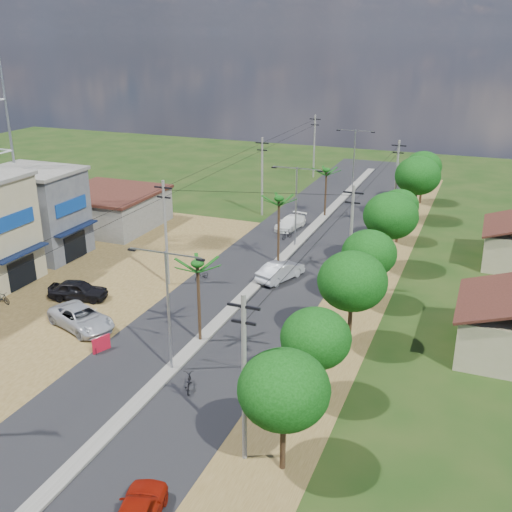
% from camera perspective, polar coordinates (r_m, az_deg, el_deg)
% --- Properties ---
extents(ground, '(160.00, 160.00, 0.00)m').
position_cam_1_polar(ground, '(38.89, -8.01, -10.70)').
color(ground, black).
rests_on(ground, ground).
extents(road, '(12.00, 110.00, 0.04)m').
position_cam_1_polar(road, '(50.94, 0.23, -2.59)').
color(road, black).
rests_on(road, ground).
extents(median, '(1.00, 90.00, 0.18)m').
position_cam_1_polar(median, '(53.50, 1.40, -1.35)').
color(median, '#605E56').
rests_on(median, ground).
extents(dirt_lot_west, '(18.00, 46.00, 0.04)m').
position_cam_1_polar(dirt_lot_west, '(52.63, -18.09, -2.89)').
color(dirt_lot_west, '#50401B').
rests_on(dirt_lot_west, ground).
extents(dirt_shoulder_east, '(5.00, 90.00, 0.03)m').
position_cam_1_polar(dirt_shoulder_east, '(48.76, 9.59, -4.01)').
color(dirt_shoulder_east, '#50401B').
rests_on(dirt_shoulder_east, ground).
extents(shophouse_grey, '(9.00, 6.40, 8.30)m').
position_cam_1_polar(shophouse_grey, '(59.94, -20.15, 3.92)').
color(shophouse_grey, '#43454A').
rests_on(shophouse_grey, ground).
extents(low_shed, '(10.40, 10.40, 3.95)m').
position_cam_1_polar(low_shed, '(67.41, -13.77, 4.40)').
color(low_shed, '#605E56').
rests_on(low_shed, ground).
extents(tree_east_a, '(4.40, 4.40, 6.37)m').
position_cam_1_polar(tree_east_a, '(28.48, 2.67, -12.60)').
color(tree_east_a, black).
rests_on(tree_east_a, ground).
extents(tree_east_b, '(4.00, 4.00, 5.83)m').
position_cam_1_polar(tree_east_b, '(33.66, 5.71, -7.81)').
color(tree_east_b, black).
rests_on(tree_east_b, ground).
extents(tree_east_c, '(4.60, 4.60, 6.83)m').
position_cam_1_polar(tree_east_c, '(39.41, 9.16, -2.38)').
color(tree_east_c, black).
rests_on(tree_east_c, ground).
extents(tree_east_d, '(4.20, 4.20, 6.13)m').
position_cam_1_polar(tree_east_d, '(46.06, 10.73, 0.24)').
color(tree_east_d, black).
rests_on(tree_east_d, ground).
extents(tree_east_e, '(4.80, 4.80, 7.14)m').
position_cam_1_polar(tree_east_e, '(53.30, 12.71, 3.75)').
color(tree_east_e, black).
rests_on(tree_east_e, ground).
extents(tree_east_f, '(3.80, 3.80, 5.52)m').
position_cam_1_polar(tree_east_f, '(61.31, 13.52, 4.70)').
color(tree_east_f, black).
rests_on(tree_east_f, ground).
extents(tree_east_g, '(5.00, 5.00, 7.38)m').
position_cam_1_polar(tree_east_g, '(68.63, 15.15, 7.39)').
color(tree_east_g, black).
rests_on(tree_east_g, ground).
extents(tree_east_h, '(4.40, 4.40, 6.52)m').
position_cam_1_polar(tree_east_h, '(76.56, 15.66, 8.20)').
color(tree_east_h, black).
rests_on(tree_east_h, ground).
extents(palm_median_near, '(2.00, 2.00, 6.15)m').
position_cam_1_polar(palm_median_near, '(39.57, -5.59, -1.06)').
color(palm_median_near, black).
rests_on(palm_median_near, ground).
extents(palm_median_mid, '(2.00, 2.00, 6.55)m').
position_cam_1_polar(palm_median_mid, '(53.43, 2.20, 5.19)').
color(palm_median_mid, black).
rests_on(palm_median_mid, ground).
extents(palm_median_far, '(2.00, 2.00, 5.85)m').
position_cam_1_polar(palm_median_far, '(68.45, 6.73, 7.95)').
color(palm_median_far, black).
rests_on(palm_median_far, ground).
extents(streetlight_near, '(5.10, 0.18, 8.00)m').
position_cam_1_polar(streetlight_near, '(36.65, -8.38, -4.29)').
color(streetlight_near, gray).
rests_on(streetlight_near, ground).
extents(streetlight_mid, '(5.10, 0.18, 8.00)m').
position_cam_1_polar(streetlight_mid, '(58.30, 3.84, 5.34)').
color(streetlight_mid, gray).
rests_on(streetlight_mid, ground).
extents(streetlight_far, '(5.10, 0.18, 8.00)m').
position_cam_1_polar(streetlight_far, '(81.88, 9.34, 9.56)').
color(streetlight_far, gray).
rests_on(streetlight_far, ground).
extents(utility_pole_w_b, '(1.60, 0.24, 9.00)m').
position_cam_1_polar(utility_pole_w_b, '(49.63, -8.60, 2.38)').
color(utility_pole_w_b, '#605E56').
rests_on(utility_pole_w_b, ground).
extents(utility_pole_w_c, '(1.60, 0.24, 9.00)m').
position_cam_1_polar(utility_pole_w_c, '(68.80, 0.59, 7.72)').
color(utility_pole_w_c, '#605E56').
rests_on(utility_pole_w_c, ground).
extents(utility_pole_w_d, '(1.60, 0.24, 9.00)m').
position_cam_1_polar(utility_pole_w_d, '(88.34, 5.57, 10.50)').
color(utility_pole_w_d, '#605E56').
rests_on(utility_pole_w_d, ground).
extents(utility_pole_e_a, '(1.60, 0.24, 9.00)m').
position_cam_1_polar(utility_pole_e_a, '(28.93, -1.14, -11.37)').
color(utility_pole_e_a, '#605E56').
rests_on(utility_pole_e_a, ground).
extents(utility_pole_e_b, '(1.60, 0.24, 9.00)m').
position_cam_1_polar(utility_pole_e_b, '(48.12, 9.02, 1.77)').
color(utility_pole_e_b, '#605E56').
rests_on(utility_pole_e_b, ground).
extents(utility_pole_e_c, '(1.60, 0.24, 9.00)m').
position_cam_1_polar(utility_pole_e_c, '(69.01, 13.21, 7.22)').
color(utility_pole_e_c, '#605E56').
rests_on(utility_pole_e_c, ground).
extents(car_silver_mid, '(3.22, 5.16, 1.60)m').
position_cam_1_polar(car_silver_mid, '(51.34, 2.34, -1.47)').
color(car_silver_mid, '#ADB0B5').
rests_on(car_silver_mid, ground).
extents(car_white_far, '(2.70, 4.97, 1.37)m').
position_cam_1_polar(car_white_far, '(64.90, 3.29, 3.17)').
color(car_white_far, silver).
rests_on(car_white_far, ground).
extents(car_parked_silver, '(6.19, 4.41, 1.57)m').
position_cam_1_polar(car_parked_silver, '(44.93, -16.29, -5.72)').
color(car_parked_silver, '#ADB0B5').
rests_on(car_parked_silver, ground).
extents(car_parked_dark, '(4.95, 2.98, 1.58)m').
position_cam_1_polar(car_parked_dark, '(49.69, -16.58, -3.16)').
color(car_parked_dark, black).
rests_on(car_parked_dark, ground).
extents(moto_rider_east, '(1.31, 1.91, 0.95)m').
position_cam_1_polar(moto_rider_east, '(36.61, -6.45, -11.91)').
color(moto_rider_east, black).
rests_on(moto_rider_east, ground).
extents(moto_rider_west_a, '(1.01, 1.61, 0.80)m').
position_cam_1_polar(moto_rider_west_a, '(51.59, -5.19, -1.91)').
color(moto_rider_west_a, black).
rests_on(moto_rider_west_a, ground).
extents(moto_rider_west_b, '(1.04, 1.62, 0.95)m').
position_cam_1_polar(moto_rider_west_b, '(61.68, 2.99, 2.03)').
color(moto_rider_west_b, black).
rests_on(moto_rider_west_b, ground).
extents(roadside_sign, '(0.59, 1.28, 1.12)m').
position_cam_1_polar(roadside_sign, '(41.56, -14.52, -8.14)').
color(roadside_sign, '#A10E21').
rests_on(roadside_sign, ground).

